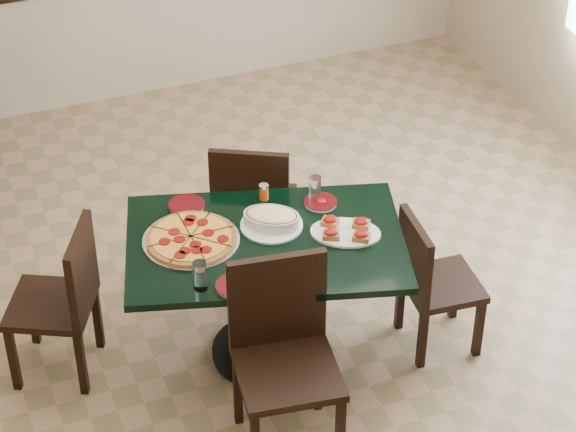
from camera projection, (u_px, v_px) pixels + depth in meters
name	position (u px, v px, depth m)	size (l,w,h in m)	color
floor	(277.00, 325.00, 6.14)	(5.50, 5.50, 0.00)	#8F6F52
main_table	(266.00, 269.00, 5.64)	(1.56, 1.23, 0.75)	black
chair_far	(253.00, 203.00, 6.19)	(0.58, 0.58, 0.92)	black
chair_near	(283.00, 345.00, 5.19)	(0.52, 0.52, 0.99)	black
chair_right	(430.00, 278.00, 5.77)	(0.41, 0.41, 0.81)	black
chair_left	(65.00, 295.00, 5.59)	(0.55, 0.55, 0.88)	black
pepperoni_pizza	(191.00, 239.00, 5.51)	(0.48, 0.48, 0.04)	silver
lasagna_casserole	(271.00, 219.00, 5.59)	(0.34, 0.31, 0.09)	silver
bread_basket	(293.00, 265.00, 5.31)	(0.24, 0.17, 0.09)	brown
bruschetta_platter	(346.00, 230.00, 5.55)	(0.43, 0.39, 0.05)	silver
side_plate_near	(235.00, 286.00, 5.23)	(0.19, 0.19, 0.02)	silver
side_plate_far_r	(321.00, 202.00, 5.77)	(0.17, 0.17, 0.03)	silver
side_plate_far_l	(187.00, 205.00, 5.76)	(0.19, 0.19, 0.02)	silver
napkin_setting	(250.00, 278.00, 5.28)	(0.21, 0.21, 0.01)	white
water_glass_a	(315.00, 188.00, 5.77)	(0.06, 0.06, 0.13)	white
water_glass_b	(200.00, 276.00, 5.19)	(0.07, 0.07, 0.15)	white
pepper_shaker	(264.00, 192.00, 5.79)	(0.05, 0.05, 0.09)	#B24A13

